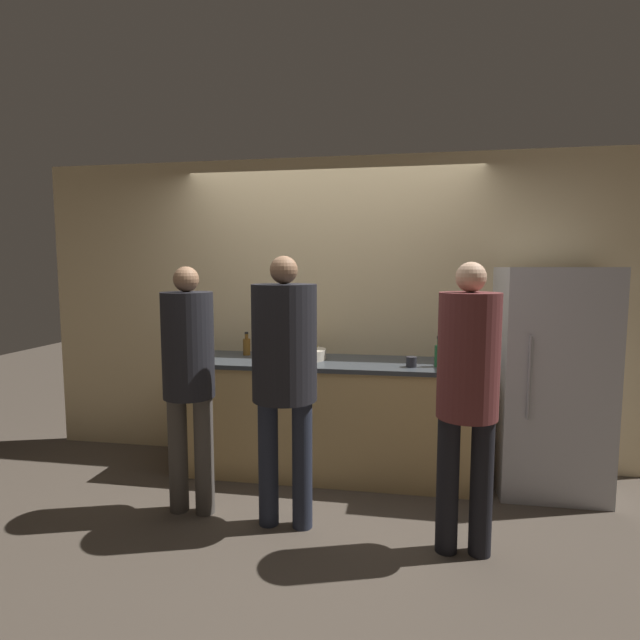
# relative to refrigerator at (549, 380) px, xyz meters

# --- Properties ---
(ground_plane) EXTENTS (14.00, 14.00, 0.00)m
(ground_plane) POSITION_rel_refrigerator_xyz_m (-1.71, -0.36, -0.84)
(ground_plane) COLOR #4C4238
(wall_back) EXTENTS (5.20, 0.06, 2.60)m
(wall_back) POSITION_rel_refrigerator_xyz_m (-1.71, 0.35, 0.46)
(wall_back) COLOR #D6BC8C
(wall_back) RESTS_ON ground_plane
(counter) EXTENTS (2.43, 0.70, 0.93)m
(counter) POSITION_rel_refrigerator_xyz_m (-1.71, 0.02, -0.37)
(counter) COLOR tan
(counter) RESTS_ON ground_plane
(refrigerator) EXTENTS (0.75, 0.69, 1.68)m
(refrigerator) POSITION_rel_refrigerator_xyz_m (0.00, 0.00, 0.00)
(refrigerator) COLOR #B7B7BC
(refrigerator) RESTS_ON ground_plane
(person_left) EXTENTS (0.34, 0.34, 1.68)m
(person_left) POSITION_rel_refrigerator_xyz_m (-2.50, -0.81, 0.16)
(person_left) COLOR #4C4742
(person_left) RESTS_ON ground_plane
(person_center) EXTENTS (0.41, 0.41, 1.75)m
(person_center) POSITION_rel_refrigerator_xyz_m (-1.82, -0.89, 0.24)
(person_center) COLOR #232838
(person_center) RESTS_ON ground_plane
(person_right) EXTENTS (0.35, 0.35, 1.71)m
(person_right) POSITION_rel_refrigerator_xyz_m (-0.72, -1.01, 0.18)
(person_right) COLOR black
(person_right) RESTS_ON ground_plane
(fruit_bowl) EXTENTS (0.36, 0.36, 0.12)m
(fruit_bowl) POSITION_rel_refrigerator_xyz_m (-1.88, 0.03, 0.13)
(fruit_bowl) COLOR beige
(fruit_bowl) RESTS_ON counter
(utensil_crock) EXTENTS (0.10, 0.10, 0.28)m
(utensil_crock) POSITION_rel_refrigerator_xyz_m (-1.97, 0.27, 0.16)
(utensil_crock) COLOR #3D424C
(utensil_crock) RESTS_ON counter
(bottle_dark) EXTENTS (0.06, 0.06, 0.20)m
(bottle_dark) POSITION_rel_refrigerator_xyz_m (-0.61, 0.20, 0.17)
(bottle_dark) COLOR #333338
(bottle_dark) RESTS_ON counter
(bottle_green) EXTENTS (0.06, 0.06, 0.23)m
(bottle_green) POSITION_rel_refrigerator_xyz_m (-0.82, -0.10, 0.18)
(bottle_green) COLOR #236033
(bottle_green) RESTS_ON counter
(bottle_amber) EXTENTS (0.06, 0.06, 0.20)m
(bottle_amber) POSITION_rel_refrigerator_xyz_m (-2.40, 0.13, 0.17)
(bottle_amber) COLOR brown
(bottle_amber) RESTS_ON counter
(cup_black) EXTENTS (0.08, 0.08, 0.08)m
(cup_black) POSITION_rel_refrigerator_xyz_m (-1.02, -0.15, 0.13)
(cup_black) COLOR #28282D
(cup_black) RESTS_ON counter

